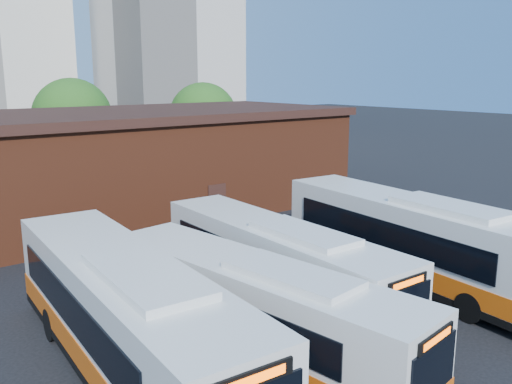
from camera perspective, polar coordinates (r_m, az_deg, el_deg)
ground at (r=19.91m, az=11.86°, el=-13.34°), size 220.00×220.00×0.00m
bus_west at (r=16.17m, az=-13.54°, el=-13.15°), size 3.61×13.54×3.65m
bus_midwest at (r=16.65m, az=-0.05°, el=-12.77°), size 3.97×11.97×3.21m
bus_mideast at (r=20.23m, az=2.22°, el=-8.03°), size 2.79×12.23×3.31m
bus_east at (r=23.38m, az=16.30°, el=-5.27°), size 3.88×13.75×3.70m
depot_building at (r=34.76m, az=-13.88°, el=3.12°), size 28.60×12.60×6.40m
tree_mid at (r=48.25m, az=-18.73°, el=7.43°), size 6.56×6.56×8.36m
tree_east at (r=50.38m, az=-5.58°, el=7.89°), size 6.24×6.24×7.96m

